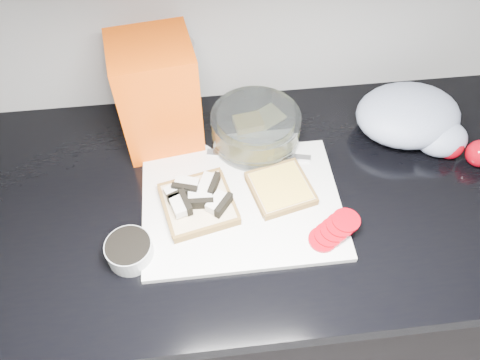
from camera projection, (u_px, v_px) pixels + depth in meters
name	position (u px, v px, depth m)	size (l,w,h in m)	color
base_cabinet	(289.00, 282.00, 1.36)	(3.50, 0.60, 0.86)	black
countertop	(307.00, 191.00, 1.00)	(3.50, 0.64, 0.04)	black
cutting_board	(242.00, 205.00, 0.95)	(0.40, 0.30, 0.01)	silver
bread_left	(197.00, 202.00, 0.93)	(0.17, 0.17, 0.04)	beige
bread_right	(281.00, 188.00, 0.96)	(0.15, 0.15, 0.02)	beige
tomato_slices	(334.00, 230.00, 0.89)	(0.12, 0.09, 0.02)	#9F0310
knife	(272.00, 156.00, 1.02)	(0.22, 0.06, 0.01)	silver
seed_tub	(129.00, 250.00, 0.87)	(0.09, 0.09, 0.04)	#B0B5B6
tub_lid	(192.00, 161.00, 1.03)	(0.11, 0.11, 0.01)	white
glass_bowl	(255.00, 130.00, 1.03)	(0.20, 0.20, 0.08)	silver
bread_bag	(157.00, 95.00, 0.97)	(0.16, 0.15, 0.25)	#FF3804
steel_canister	(178.00, 86.00, 1.02)	(0.09, 0.09, 0.21)	silver
grocery_bag	(413.00, 118.00, 1.04)	(0.24, 0.21, 0.10)	#A5AECB
whole_tomatoes	(465.00, 150.00, 1.01)	(0.12, 0.09, 0.06)	#9F0310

